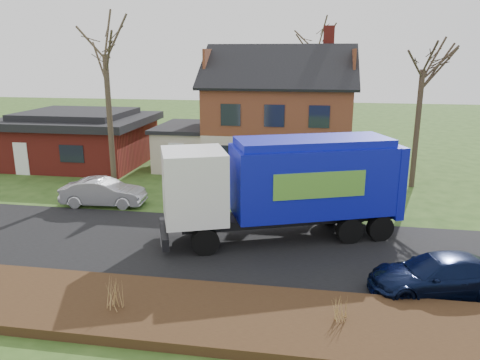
# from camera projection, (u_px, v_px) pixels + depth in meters

# --- Properties ---
(ground) EXTENTS (120.00, 120.00, 0.00)m
(ground) POSITION_uv_depth(u_px,v_px,m) (199.00, 245.00, 18.99)
(ground) COLOR #2A4717
(ground) RESTS_ON ground
(road) EXTENTS (80.00, 7.00, 0.02)m
(road) POSITION_uv_depth(u_px,v_px,m) (199.00, 245.00, 18.98)
(road) COLOR black
(road) RESTS_ON ground
(mulch_verge) EXTENTS (80.00, 3.50, 0.30)m
(mulch_verge) POSITION_uv_depth(u_px,v_px,m) (155.00, 310.00, 13.90)
(mulch_verge) COLOR black
(mulch_verge) RESTS_ON ground
(main_house) EXTENTS (12.95, 8.95, 9.26)m
(main_house) POSITION_uv_depth(u_px,v_px,m) (272.00, 108.00, 30.94)
(main_house) COLOR beige
(main_house) RESTS_ON ground
(ranch_house) EXTENTS (9.80, 8.20, 3.70)m
(ranch_house) POSITION_uv_depth(u_px,v_px,m) (79.00, 138.00, 32.81)
(ranch_house) COLOR maroon
(ranch_house) RESTS_ON ground
(garbage_truck) EXTENTS (10.12, 5.98, 4.21)m
(garbage_truck) POSITION_uv_depth(u_px,v_px,m) (288.00, 182.00, 19.17)
(garbage_truck) COLOR black
(garbage_truck) RESTS_ON ground
(silver_sedan) EXTENTS (4.32, 1.81, 1.39)m
(silver_sedan) POSITION_uv_depth(u_px,v_px,m) (104.00, 192.00, 23.79)
(silver_sedan) COLOR #B8BAC0
(silver_sedan) RESTS_ON ground
(navy_wagon) EXTENTS (4.78, 2.80, 1.30)m
(navy_wagon) POSITION_uv_depth(u_px,v_px,m) (439.00, 275.00, 14.98)
(navy_wagon) COLOR black
(navy_wagon) RESTS_ON ground
(tree_front_west) EXTENTS (3.51, 3.51, 10.42)m
(tree_front_west) POSITION_uv_depth(u_px,v_px,m) (103.00, 33.00, 25.28)
(tree_front_west) COLOR #443829
(tree_front_west) RESTS_ON ground
(tree_front_east) EXTENTS (3.44, 3.44, 9.55)m
(tree_front_east) POSITION_uv_depth(u_px,v_px,m) (425.00, 49.00, 25.36)
(tree_front_east) COLOR #3D2F24
(tree_front_east) RESTS_ON ground
(tree_back) EXTENTS (3.47, 3.47, 10.99)m
(tree_back) POSITION_uv_depth(u_px,v_px,m) (319.00, 33.00, 37.32)
(tree_back) COLOR #443628
(tree_back) RESTS_ON ground
(grass_clump_mid) EXTENTS (0.35, 0.29, 0.98)m
(grass_clump_mid) POSITION_uv_depth(u_px,v_px,m) (114.00, 293.00, 13.55)
(grass_clump_mid) COLOR #9F7846
(grass_clump_mid) RESTS_ON mulch_verge
(grass_clump_east) EXTENTS (0.31, 0.25, 0.77)m
(grass_clump_east) POSITION_uv_depth(u_px,v_px,m) (338.00, 307.00, 13.03)
(grass_clump_east) COLOR #A17F47
(grass_clump_east) RESTS_ON mulch_verge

